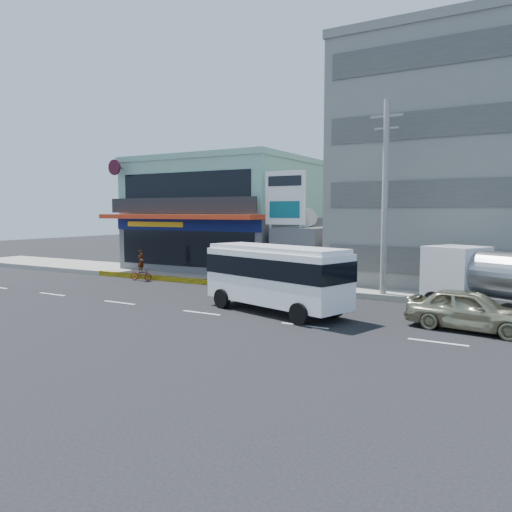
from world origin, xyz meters
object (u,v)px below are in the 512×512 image
at_px(utility_pole_near, 385,198).
at_px(tanker_truck, 506,282).
at_px(motorcycle_rider, 141,271).
at_px(shop_building, 225,218).
at_px(concrete_building, 488,169).
at_px(sedan, 470,310).
at_px(billboard, 285,204).
at_px(satellite_dish, 305,226).
at_px(minibus, 276,273).

bearing_deg(utility_pole_near, tanker_truck, -20.74).
bearing_deg(motorcycle_rider, shop_building, 78.16).
height_order(concrete_building, sedan, concrete_building).
bearing_deg(billboard, concrete_building, 28.92).
height_order(satellite_dish, utility_pole_near, utility_pole_near).
xyz_separation_m(concrete_building, satellite_dish, (-10.00, -4.00, -3.42)).
bearing_deg(tanker_truck, shop_building, 156.17).
xyz_separation_m(concrete_building, sedan, (0.71, -12.59, -6.21)).
distance_m(satellite_dish, minibus, 9.84).
distance_m(concrete_building, utility_pole_near, 8.79).
xyz_separation_m(sedan, tanker_truck, (1.00, 2.82, 0.78)).
bearing_deg(tanker_truck, satellite_dish, 153.80).
relative_size(satellite_dish, utility_pole_near, 0.15).
xyz_separation_m(tanker_truck, motorcycle_rider, (-21.27, 1.24, -0.91)).
bearing_deg(sedan, utility_pole_near, 50.86).
bearing_deg(satellite_dish, billboard, -105.52).
distance_m(satellite_dish, billboard, 2.31).
height_order(utility_pole_near, motorcycle_rider, utility_pole_near).
distance_m(shop_building, utility_pole_near, 15.50).
relative_size(sedan, tanker_truck, 0.60).
relative_size(concrete_building, billboard, 2.32).
xyz_separation_m(shop_building, sedan, (18.71, -11.53, -3.21)).
bearing_deg(sedan, minibus, 102.38).
relative_size(shop_building, concrete_building, 0.77).
bearing_deg(sedan, satellite_dish, 58.77).
relative_size(shop_building, tanker_truck, 1.63).
height_order(shop_building, minibus, shop_building).
bearing_deg(billboard, satellite_dish, 74.48).
bearing_deg(utility_pole_near, minibus, -119.51).
xyz_separation_m(shop_building, tanker_truck, (19.71, -8.71, -2.43)).
relative_size(billboard, tanker_truck, 0.90).
height_order(billboard, tanker_truck, billboard).
bearing_deg(billboard, minibus, -66.17).
height_order(utility_pole_near, minibus, utility_pole_near).
height_order(satellite_dish, sedan, satellite_dish).
bearing_deg(tanker_truck, motorcycle_rider, 176.65).
bearing_deg(shop_building, billboard, -32.32).
height_order(billboard, minibus, billboard).
relative_size(satellite_dish, motorcycle_rider, 0.75).
height_order(satellite_dish, motorcycle_rider, satellite_dish).
xyz_separation_m(shop_building, minibus, (10.80, -12.21, -2.23)).
relative_size(utility_pole_near, minibus, 1.35).
relative_size(shop_building, satellite_dish, 8.27).
bearing_deg(tanker_truck, concrete_building, 99.94).
bearing_deg(concrete_building, motorcycle_rider, -156.47).
xyz_separation_m(billboard, sedan, (11.21, -6.79, -4.14)).
relative_size(utility_pole_near, motorcycle_rider, 5.03).
xyz_separation_m(shop_building, utility_pole_near, (14.00, -6.55, 1.15)).
bearing_deg(shop_building, motorcycle_rider, -101.84).
xyz_separation_m(satellite_dish, motorcycle_rider, (-9.56, -4.52, -2.92)).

